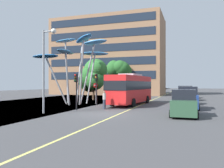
% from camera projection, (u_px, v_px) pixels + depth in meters
% --- Properties ---
extents(ground, '(120.00, 240.00, 0.10)m').
position_uv_depth(ground, '(94.00, 114.00, 19.44)').
color(ground, '#424244').
extents(red_bus, '(3.44, 9.98, 3.70)m').
position_uv_depth(red_bus, '(131.00, 88.00, 27.95)').
color(red_bus, red).
rests_on(red_bus, ground).
extents(leaf_sculpture, '(9.23, 8.97, 9.08)m').
position_uv_depth(leaf_sculpture, '(76.00, 51.00, 29.11)').
color(leaf_sculpture, '#9EA0A5').
rests_on(leaf_sculpture, ground).
extents(traffic_light_kerb_near, '(0.28, 0.42, 3.48)m').
position_uv_depth(traffic_light_kerb_near, '(76.00, 84.00, 22.05)').
color(traffic_light_kerb_near, black).
rests_on(traffic_light_kerb_near, ground).
extents(traffic_light_kerb_far, '(0.28, 0.42, 3.69)m').
position_uv_depth(traffic_light_kerb_far, '(96.00, 83.00, 27.11)').
color(traffic_light_kerb_far, black).
rests_on(traffic_light_kerb_far, ground).
extents(car_parked_near, '(2.04, 4.16, 2.08)m').
position_uv_depth(car_parked_near, '(184.00, 104.00, 17.98)').
color(car_parked_near, '#2D5138').
rests_on(car_parked_near, ground).
extents(car_parked_mid, '(2.07, 4.35, 2.24)m').
position_uv_depth(car_parked_mid, '(188.00, 99.00, 23.18)').
color(car_parked_mid, navy).
rests_on(car_parked_mid, ground).
extents(car_parked_far, '(1.96, 4.02, 2.28)m').
position_uv_depth(car_parked_far, '(185.00, 96.00, 28.59)').
color(car_parked_far, gray).
rests_on(car_parked_far, ground).
extents(car_side_street, '(2.08, 3.90, 2.04)m').
position_uv_depth(car_side_street, '(189.00, 94.00, 35.29)').
color(car_side_street, '#2D5138').
rests_on(car_side_street, ground).
extents(car_far_side, '(1.97, 4.19, 2.02)m').
position_uv_depth(car_far_side, '(189.00, 93.00, 41.13)').
color(car_far_side, black).
rests_on(car_far_side, ground).
extents(street_lamp, '(1.32, 0.44, 7.18)m').
position_uv_depth(street_lamp, '(46.00, 60.00, 19.74)').
color(street_lamp, gray).
rests_on(street_lamp, ground).
extents(tree_pavement_near, '(5.16, 5.42, 6.57)m').
position_uv_depth(tree_pavement_near, '(93.00, 76.00, 36.87)').
color(tree_pavement_near, brown).
rests_on(tree_pavement_near, ground).
extents(tree_pavement_far, '(5.33, 5.30, 7.52)m').
position_uv_depth(tree_pavement_far, '(120.00, 70.00, 49.04)').
color(tree_pavement_far, brown).
rests_on(tree_pavement_far, ground).
extents(pedestrian, '(0.34, 0.34, 1.80)m').
position_uv_depth(pedestrian, '(104.00, 100.00, 23.19)').
color(pedestrian, '#2D3342').
rests_on(pedestrian, ground).
extents(no_entry_sign, '(0.60, 0.12, 2.63)m').
position_uv_depth(no_entry_sign, '(96.00, 90.00, 29.29)').
color(no_entry_sign, gray).
rests_on(no_entry_sign, ground).
extents(backdrop_building, '(26.25, 12.08, 18.17)m').
position_uv_depth(backdrop_building, '(109.00, 57.00, 56.90)').
color(backdrop_building, '#936B4C').
rests_on(backdrop_building, ground).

